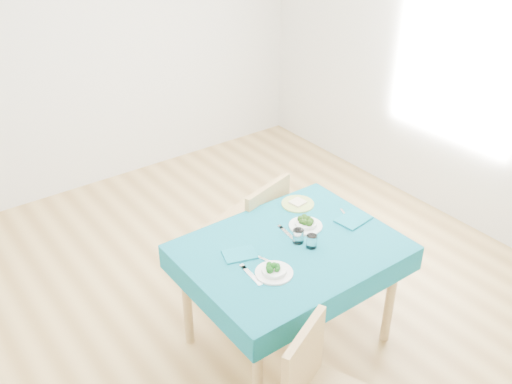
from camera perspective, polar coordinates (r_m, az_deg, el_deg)
room_shell at (r=3.53m, az=0.00°, el=6.98°), size 4.02×4.52×2.73m
table at (r=3.64m, az=3.33°, el=-10.28°), size 1.26×0.96×0.76m
chair_far at (r=4.08m, az=-1.14°, el=-1.90°), size 0.57×0.60×1.13m
bowl_near at (r=3.18m, az=1.82°, el=-7.71°), size 0.21×0.21×0.06m
bowl_far at (r=3.57m, az=5.00°, el=-3.04°), size 0.21×0.21×0.06m
fork_near at (r=3.18m, az=-0.46°, el=-8.34°), size 0.04×0.20×0.00m
knife_near at (r=3.27m, az=1.80°, el=-7.14°), size 0.09×0.22×0.00m
fork_far at (r=3.51m, az=3.16°, el=-4.15°), size 0.04×0.18×0.00m
knife_far at (r=3.70m, az=9.11°, el=-2.53°), size 0.09×0.21×0.00m
napkin_near at (r=3.33m, az=-1.64°, el=-6.27°), size 0.22×0.19×0.01m
napkin_far at (r=3.68m, az=9.72°, el=-2.70°), size 0.23×0.18×0.01m
tumbler_center at (r=3.42m, az=4.24°, el=-4.44°), size 0.07×0.07×0.09m
tumbler_side at (r=3.39m, az=5.58°, el=-4.94°), size 0.06×0.06×0.08m
side_plate at (r=3.80m, az=4.20°, el=-1.19°), size 0.22×0.22×0.01m
bread_slice at (r=3.79m, az=4.21°, el=-1.03°), size 0.10×0.10×0.01m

